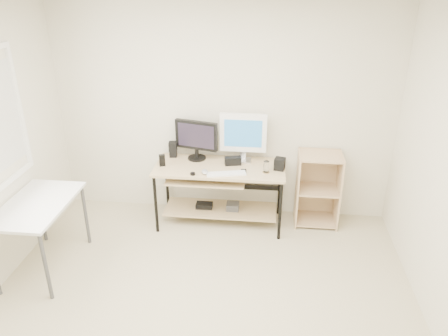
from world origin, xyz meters
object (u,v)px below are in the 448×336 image
Objects in this scene: black_monitor at (196,138)px; white_imac at (243,134)px; desk at (218,182)px; side_table at (38,210)px; shelf_unit at (317,188)px; audio_controller at (162,160)px.

black_monitor is 0.55m from white_imac.
side_table is (-1.65, -1.06, 0.13)m from desk.
desk is at bearing -172.23° from shelf_unit.
white_imac is 0.98m from audio_controller.
side_table is 1.89m from black_monitor.
audio_controller is (-0.36, -0.24, -0.20)m from black_monitor.
audio_controller reaches higher than side_table.
side_table is 2.33m from white_imac.
black_monitor reaches higher than shelf_unit.
black_monitor is at bearing -179.50° from white_imac.
black_monitor is 0.48m from audio_controller.
white_imac is at bearing 33.58° from desk.
shelf_unit is at bearing -10.48° from audio_controller.
white_imac is (1.93, 1.24, 0.41)m from side_table.
side_table is 3.09m from shelf_unit.
audio_controller is at bearing -174.39° from desk.
shelf_unit is 1.10m from white_imac.
desk is 1.97m from side_table.
side_table is 1.72× the size of white_imac.
white_imac is (-0.90, 0.02, 0.63)m from shelf_unit.
audio_controller is (-0.91, -0.25, -0.27)m from white_imac.
white_imac is (0.28, 0.18, 0.55)m from desk.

